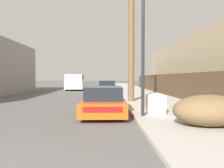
{
  "coord_description": "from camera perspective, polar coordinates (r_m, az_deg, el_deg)",
  "views": [
    {
      "loc": [
        2.15,
        -1.52,
        1.57
      ],
      "look_at": [
        2.46,
        9.42,
        1.24
      ],
      "focal_mm": 35.0,
      "sensor_mm": 36.0,
      "label": 1
    }
  ],
  "objects": [
    {
      "name": "parked_sports_car_red",
      "position": [
        9.56,
        -2.14,
        -4.46
      ],
      "size": [
        1.78,
        4.7,
        1.18
      ],
      "rotation": [
        0.0,
        0.0,
        -0.01
      ],
      "color": "#E05114",
      "rests_on": "ground"
    },
    {
      "name": "sidewalk_curb",
      "position": [
        25.26,
        5.54,
        -1.73
      ],
      "size": [
        4.2,
        63.0,
        0.12
      ],
      "primitive_type": "cube",
      "color": "#ADA89E",
      "rests_on": "ground"
    },
    {
      "name": "discarded_fridge",
      "position": [
        9.48,
        10.74,
        -4.82
      ],
      "size": [
        0.77,
        1.84,
        0.78
      ],
      "rotation": [
        0.0,
        0.0,
        -0.05
      ],
      "color": "silver",
      "rests_on": "sidewalk_curb"
    },
    {
      "name": "car_parked_mid",
      "position": [
        22.52,
        -1.25,
        -0.78
      ],
      "size": [
        1.93,
        4.11,
        1.26
      ],
      "rotation": [
        0.0,
        0.0,
        -0.03
      ],
      "color": "#5B1E19",
      "rests_on": "ground"
    },
    {
      "name": "building_right_house",
      "position": [
        25.37,
        23.08,
        4.14
      ],
      "size": [
        6.0,
        23.84,
        5.42
      ],
      "primitive_type": "cube",
      "color": "tan",
      "rests_on": "ground"
    },
    {
      "name": "wooden_fence",
      "position": [
        18.3,
        14.56,
        -0.17
      ],
      "size": [
        0.08,
        30.94,
        1.74
      ],
      "primitive_type": "cube",
      "color": "brown",
      "rests_on": "sidewalk_curb"
    },
    {
      "name": "pickup_truck",
      "position": [
        27.59,
        -9.4,
        0.42
      ],
      "size": [
        2.11,
        5.69,
        1.94
      ],
      "rotation": [
        0.0,
        0.0,
        3.14
      ],
      "color": "silver",
      "rests_on": "ground"
    },
    {
      "name": "brush_pile",
      "position": [
        7.15,
        23.93,
        -6.32
      ],
      "size": [
        2.15,
        1.5,
        0.93
      ],
      "color": "brown",
      "rests_on": "sidewalk_curb"
    },
    {
      "name": "street_lamp",
      "position": [
        8.37,
        8.1,
        11.15
      ],
      "size": [
        0.26,
        0.26,
        4.89
      ],
      "color": "#232326",
      "rests_on": "sidewalk_curb"
    },
    {
      "name": "utility_pole",
      "position": [
        13.83,
        5.05,
        15.76
      ],
      "size": [
        1.8,
        0.38,
        9.48
      ],
      "color": "brown",
      "rests_on": "sidewalk_curb"
    }
  ]
}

